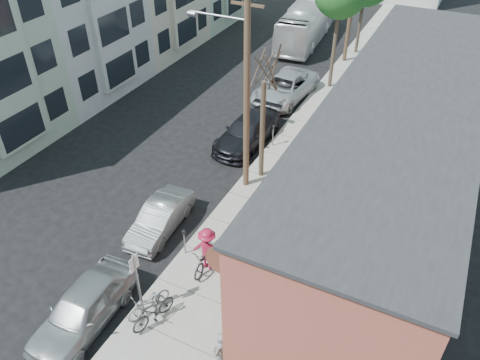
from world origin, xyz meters
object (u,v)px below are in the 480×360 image
at_px(car_2, 247,132).
at_px(bus, 308,21).
at_px(patio_chair_a, 246,329).
at_px(patron_grey, 221,353).
at_px(parked_bike_b, 149,303).
at_px(parking_meter_far, 273,132).
at_px(cyclist, 208,249).
at_px(car_3, 285,88).
at_px(parked_bike_a, 153,311).
at_px(tree_bare, 262,131).
at_px(utility_pole_near, 246,85).
at_px(patio_chair_b, 229,339).
at_px(sign_post, 137,278).
at_px(car_1, 160,218).
at_px(parking_meter_near, 184,238).
at_px(car_0, 83,308).

relative_size(car_2, bus, 0.47).
relative_size(patio_chair_a, patron_grey, 0.46).
relative_size(patio_chair_a, parked_bike_b, 0.50).
bearing_deg(parking_meter_far, parked_bike_b, -88.23).
xyz_separation_m(patron_grey, cyclist, (-2.58, 3.73, 0.01)).
height_order(patio_chair_a, car_3, car_3).
distance_m(parking_meter_far, car_3, 5.97).
bearing_deg(parked_bike_a, bus, 115.59).
distance_m(parking_meter_far, tree_bare, 3.30).
relative_size(parking_meter_far, cyclist, 0.64).
relative_size(car_2, car_3, 0.90).
xyz_separation_m(utility_pole_near, patio_chair_a, (3.81, -7.79, -4.82)).
distance_m(patron_grey, parked_bike_b, 3.55).
relative_size(patron_grey, car_3, 0.33).
height_order(patio_chair_b, car_2, car_2).
relative_size(sign_post, parked_bike_a, 1.53).
distance_m(utility_pole_near, patio_chair_a, 9.92).
distance_m(patio_chair_b, parked_bike_b, 3.23).
distance_m(parking_meter_far, bus, 17.07).
xyz_separation_m(parked_bike_a, car_1, (-2.56, 4.22, -0.04)).
height_order(utility_pole_near, car_3, utility_pole_near).
distance_m(patio_chair_a, parked_bike_b, 3.62).
bearing_deg(bus, utility_pole_near, -83.54).
xyz_separation_m(patio_chair_b, car_1, (-5.39, 3.98, 0.06)).
bearing_deg(parking_meter_near, car_3, 96.18).
relative_size(patio_chair_a, parked_bike_a, 0.48).
bearing_deg(tree_bare, parked_bike_b, -91.06).
bearing_deg(parked_bike_b, car_0, -125.30).
xyz_separation_m(car_2, bus, (-2.52, 16.78, 0.78)).
distance_m(sign_post, parked_bike_b, 1.25).
bearing_deg(parked_bike_b, car_3, 115.97).
bearing_deg(bus, parked_bike_a, -85.66).
bearing_deg(parked_bike_b, parked_bike_a, -15.49).
relative_size(sign_post, parking_meter_near, 2.26).
distance_m(utility_pole_near, parked_bike_a, 9.87).
xyz_separation_m(sign_post, bus, (-4.07, 28.80, -0.30)).
height_order(tree_bare, bus, tree_bare).
xyz_separation_m(parking_meter_far, tree_bare, (0.55, -2.77, 1.71)).
xyz_separation_m(parked_bike_b, car_3, (-1.99, 17.90, 0.18)).
xyz_separation_m(tree_bare, car_0, (-2.00, -10.67, -1.91)).
xyz_separation_m(car_2, car_3, (-0.16, 5.93, 0.05)).
xyz_separation_m(patio_chair_a, parked_bike_b, (-3.57, -0.58, 0.03)).
bearing_deg(sign_post, car_1, 115.31).
xyz_separation_m(patio_chair_a, patio_chair_b, (-0.34, -0.62, 0.00)).
xyz_separation_m(utility_pole_near, car_0, (-1.59, -9.65, -4.63)).
xyz_separation_m(patron_grey, car_3, (-5.39, 18.79, -0.30)).
bearing_deg(car_1, cyclist, -24.21).
height_order(utility_pole_near, bus, utility_pole_near).
bearing_deg(patio_chair_b, tree_bare, 116.77).
xyz_separation_m(tree_bare, patio_chair_b, (3.06, -9.42, -2.10)).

